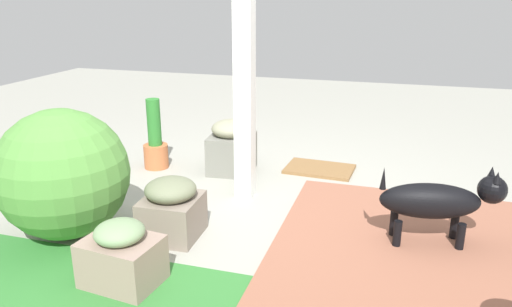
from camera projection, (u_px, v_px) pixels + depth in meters
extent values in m
plane|color=#9D9C91|center=(260.00, 206.00, 3.95)|extent=(12.00, 12.00, 0.00)
cube|color=#965C46|center=(410.00, 263.00, 3.10)|extent=(1.80, 2.40, 0.02)
cube|color=white|center=(244.00, 60.00, 3.81)|extent=(0.14, 0.14, 2.26)
cube|color=gray|center=(232.00, 153.00, 4.66)|extent=(0.44, 0.46, 0.36)
ellipsoid|color=gray|center=(231.00, 129.00, 4.58)|extent=(0.37, 0.37, 0.17)
cube|color=gray|center=(172.00, 217.00, 3.42)|extent=(0.39, 0.41, 0.29)
ellipsoid|color=#6F7559|center=(171.00, 189.00, 3.36)|extent=(0.35, 0.35, 0.16)
cube|color=gray|center=(122.00, 262.00, 2.87)|extent=(0.46, 0.38, 0.28)
ellipsoid|color=gray|center=(119.00, 232.00, 2.81)|extent=(0.29, 0.29, 0.13)
sphere|color=#54903E|center=(63.00, 174.00, 3.36)|extent=(0.90, 0.90, 0.90)
cylinder|color=#BC663C|center=(156.00, 156.00, 4.78)|extent=(0.23, 0.23, 0.23)
cylinder|color=#2D792D|center=(154.00, 122.00, 4.67)|extent=(0.13, 0.13, 0.45)
ellipsoid|color=black|center=(430.00, 201.00, 3.26)|extent=(0.68, 0.33, 0.24)
sphere|color=black|center=(492.00, 190.00, 3.19)|extent=(0.19, 0.19, 0.19)
cone|color=black|center=(492.00, 172.00, 3.20)|extent=(0.05, 0.05, 0.08)
cone|color=black|center=(498.00, 178.00, 3.11)|extent=(0.05, 0.05, 0.08)
cylinder|color=black|center=(454.00, 227.00, 3.38)|extent=(0.05, 0.05, 0.20)
cylinder|color=black|center=(460.00, 238.00, 3.23)|extent=(0.05, 0.05, 0.20)
cylinder|color=black|center=(394.00, 224.00, 3.42)|extent=(0.05, 0.05, 0.20)
cylinder|color=black|center=(397.00, 234.00, 3.28)|extent=(0.05, 0.05, 0.20)
cone|color=black|center=(383.00, 178.00, 3.24)|extent=(0.04, 0.04, 0.15)
cube|color=olive|center=(320.00, 169.00, 4.72)|extent=(0.66, 0.46, 0.03)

